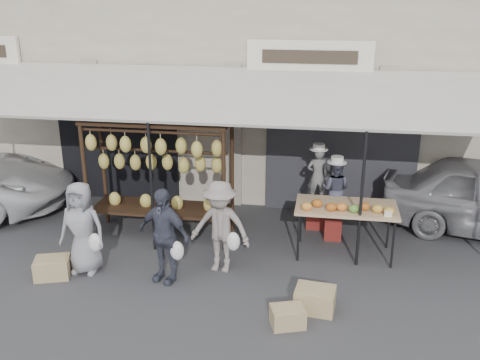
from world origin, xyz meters
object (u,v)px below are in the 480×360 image
object	(u,v)px
vendor_left	(317,176)
crate_near_a	(288,317)
banana_rack	(158,156)
crate_far	(52,268)
customer_left	(82,228)
produce_table	(347,209)
crate_near_b	(315,299)
customer_mid	(164,235)
customer_right	(220,227)
vendor_right	(335,189)

from	to	relation	value
vendor_left	crate_near_a	xyz separation A→B (m)	(-0.27, -3.33, -0.91)
banana_rack	crate_far	xyz separation A→B (m)	(-1.28, -1.73, -1.40)
vendor_left	customer_left	bearing A→B (deg)	25.61
banana_rack	produce_table	distance (m)	3.40
crate_far	banana_rack	bearing A→B (deg)	53.46
crate_near_a	crate_near_b	distance (m)	0.57
banana_rack	customer_left	bearing A→B (deg)	-119.89
crate_near_b	customer_mid	bearing A→B (deg)	168.56
crate_far	crate_near_b	bearing A→B (deg)	-3.67
produce_table	crate_near_b	world-z (taller)	produce_table
produce_table	vendor_left	xyz separation A→B (m)	(-0.52, 1.12, 0.16)
produce_table	customer_right	distance (m)	2.17
customer_left	crate_far	bearing A→B (deg)	-147.92
banana_rack	crate_far	bearing A→B (deg)	-126.54
vendor_right	crate_far	bearing A→B (deg)	40.24
vendor_left	customer_right	world-z (taller)	vendor_left
customer_left	crate_far	distance (m)	0.80
crate_near_a	vendor_right	bearing A→B (deg)	78.14
vendor_right	customer_left	world-z (taller)	customer_left
customer_mid	crate_near_a	world-z (taller)	customer_mid
customer_right	customer_mid	bearing A→B (deg)	-142.43
produce_table	vendor_right	size ratio (longest dim) A/B	1.58
vendor_right	customer_right	size ratio (longest dim) A/B	0.70
vendor_left	vendor_right	xyz separation A→B (m)	(0.33, -0.46, -0.07)
banana_rack	vendor_right	world-z (taller)	banana_rack
customer_mid	crate_far	world-z (taller)	customer_mid
banana_rack	crate_near_a	distance (m)	3.79
produce_table	customer_right	world-z (taller)	customer_right
produce_table	crate_far	world-z (taller)	produce_table
vendor_right	customer_right	bearing A→B (deg)	53.68
customer_mid	crate_far	distance (m)	1.92
vendor_right	customer_mid	xyz separation A→B (m)	(-2.61, -1.95, -0.20)
banana_rack	produce_table	world-z (taller)	banana_rack
vendor_right	customer_left	bearing A→B (deg)	39.62
vendor_right	customer_right	distance (m)	2.35
produce_table	crate_near_a	size ratio (longest dim) A/B	3.79
customer_left	customer_mid	world-z (taller)	customer_mid
crate_near_b	crate_far	world-z (taller)	crate_near_b
crate_near_b	crate_far	distance (m)	4.17
customer_left	crate_near_b	distance (m)	3.81
vendor_right	crate_far	world-z (taller)	vendor_right
vendor_left	crate_far	xyz separation A→B (m)	(-4.08, -2.62, -0.88)
produce_table	crate_far	size ratio (longest dim) A/B	3.20
crate_far	vendor_left	bearing A→B (deg)	32.69
crate_near_a	crate_far	world-z (taller)	crate_far
crate_far	customer_mid	bearing A→B (deg)	6.66
produce_table	customer_right	bearing A→B (deg)	-157.45
vendor_right	customer_right	world-z (taller)	customer_right
vendor_left	customer_right	distance (m)	2.46
customer_mid	crate_near_b	bearing A→B (deg)	6.75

